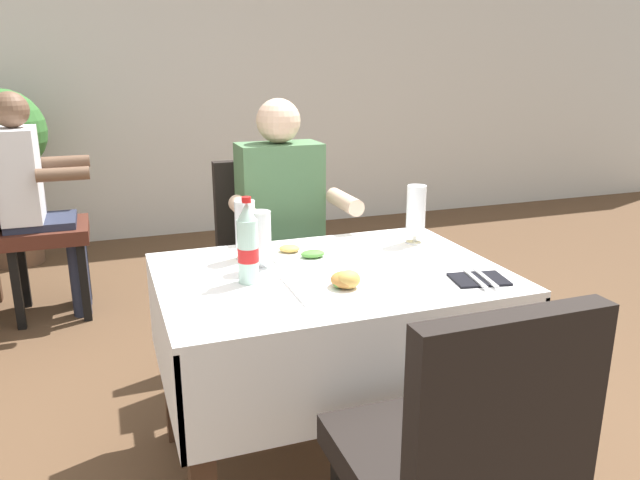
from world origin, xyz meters
TOP-DOWN VIEW (x-y plane):
  - ground_plane at (0.00, 0.00)m, footprint 11.00×11.00m
  - back_wall at (0.00, 3.48)m, footprint 11.00×0.12m
  - main_dining_table at (-0.02, 0.11)m, footprint 1.13×0.81m
  - chair_far_diner_seat at (-0.02, 0.91)m, footprint 0.44×0.50m
  - chair_near_camera_side at (-0.02, -0.69)m, footprint 0.44×0.50m
  - seated_diner_far at (0.02, 0.80)m, footprint 0.50×0.46m
  - plate_near_camera at (-0.06, -0.06)m, footprint 0.26×0.26m
  - plate_far_diner at (-0.06, 0.29)m, footprint 0.25×0.25m
  - beer_glass_left at (-0.23, 0.21)m, footprint 0.07×0.07m
  - beer_glass_middle at (0.40, 0.30)m, footprint 0.07×0.07m
  - beer_glass_right at (-0.26, 0.33)m, footprint 0.07×0.07m
  - cola_bottle_primary at (-0.30, 0.10)m, footprint 0.07×0.07m
  - napkin_cutlery_set at (0.39, -0.14)m, footprint 0.19×0.20m
  - background_chair_right at (-1.12, 1.93)m, footprint 0.50×0.44m
  - background_patron at (-1.07, 1.93)m, footprint 0.46×0.50m
  - potted_plant_corner at (-1.32, 3.02)m, footprint 0.58×0.58m

SIDE VIEW (x-z plane):
  - ground_plane at x=0.00m, z-range 0.00..0.00m
  - chair_far_diner_seat at x=-0.02m, z-range 0.07..1.04m
  - chair_near_camera_side at x=-0.02m, z-range 0.07..1.04m
  - background_chair_right at x=-1.12m, z-range 0.07..1.04m
  - main_dining_table at x=-0.02m, z-range 0.19..0.93m
  - seated_diner_far at x=0.02m, z-range 0.08..1.34m
  - background_patron at x=-1.07m, z-range 0.08..1.34m
  - napkin_cutlery_set at x=0.39m, z-range 0.74..0.75m
  - plate_far_diner at x=-0.06m, z-range 0.73..0.77m
  - plate_near_camera at x=-0.06m, z-range 0.73..0.79m
  - potted_plant_corner at x=-1.32m, z-range 0.19..1.43m
  - beer_glass_left at x=-0.23m, z-range 0.74..0.94m
  - beer_glass_middle at x=0.40m, z-range 0.74..0.96m
  - beer_glass_right at x=-0.26m, z-range 0.75..0.96m
  - cola_bottle_primary at x=-0.30m, z-range 0.72..1.00m
  - back_wall at x=0.00m, z-range 0.00..2.80m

